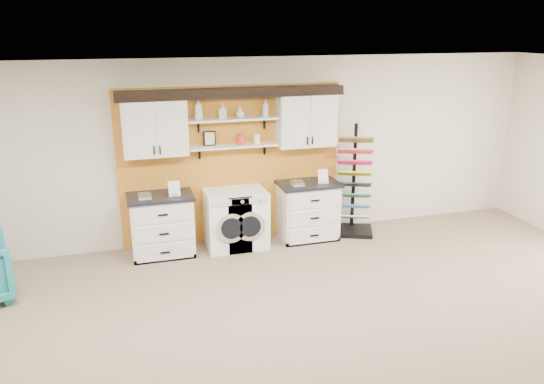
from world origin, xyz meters
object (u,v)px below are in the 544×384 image
object	(u,v)px
base_cabinet_left	(162,225)
washer	(227,220)
base_cabinet_right	(308,210)
dryer	(245,218)
sample_rack	(353,200)

from	to	relation	value
base_cabinet_left	washer	size ratio (longest dim) A/B	1.06
base_cabinet_left	base_cabinet_right	size ratio (longest dim) A/B	1.00
base_cabinet_right	dryer	xyz separation A→B (m)	(-1.02, -0.00, -0.02)
base_cabinet_right	dryer	distance (m)	1.02
dryer	sample_rack	world-z (taller)	sample_rack
base_cabinet_right	dryer	size ratio (longest dim) A/B	1.06
base_cabinet_left	base_cabinet_right	xyz separation A→B (m)	(2.26, 0.00, -0.00)
base_cabinet_right	washer	bearing A→B (deg)	-179.85
base_cabinet_right	washer	world-z (taller)	base_cabinet_right
base_cabinet_right	washer	distance (m)	1.30
base_cabinet_left	base_cabinet_right	world-z (taller)	same
washer	dryer	world-z (taller)	washer
washer	sample_rack	size ratio (longest dim) A/B	0.50
base_cabinet_right	washer	xyz separation A→B (m)	(-1.30, -0.00, -0.02)
washer	sample_rack	xyz separation A→B (m)	(2.08, 0.02, 0.11)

